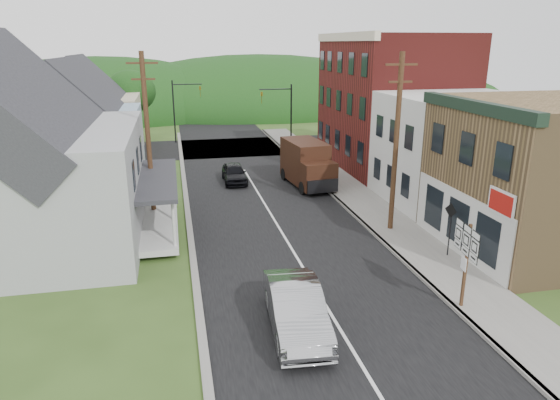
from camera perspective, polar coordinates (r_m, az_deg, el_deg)
ground at (r=21.92m, az=2.67°, el=-7.82°), size 120.00×120.00×0.00m
road at (r=31.03m, az=-2.00°, el=-0.08°), size 9.00×90.00×0.02m
cross_road at (r=47.36m, az=-5.66°, el=6.01°), size 60.00×9.00×0.02m
sidewalk_right at (r=30.73m, az=9.56°, el=-0.35°), size 2.80×55.00×0.15m
curb_right at (r=30.27m, az=7.18°, el=-0.52°), size 0.20×55.00×0.15m
curb_left at (r=28.69m, az=-10.47°, el=-1.73°), size 0.30×55.00×0.12m
storefront_tan at (r=25.90m, az=27.78°, el=2.36°), size 8.00×8.00×7.00m
storefront_white at (r=31.89m, az=19.29°, el=5.46°), size 8.00×7.00×6.50m
storefront_red at (r=39.94m, az=12.51°, el=10.82°), size 8.00×12.00×10.00m
house_gray at (r=26.56m, az=-26.90°, el=4.45°), size 10.20×12.24×8.35m
house_blue at (r=37.04m, az=-21.24°, el=7.51°), size 7.14×8.16×7.28m
house_cream at (r=45.93m, az=-20.24°, el=9.34°), size 7.14×8.16×7.28m
utility_pole_right at (r=25.49m, az=13.13°, el=6.40°), size 1.60×0.26×9.00m
utility_pole_left at (r=27.57m, az=-14.86°, el=7.08°), size 1.60×0.26×9.00m
traffic_signal_right at (r=44.03m, az=0.39°, el=10.18°), size 2.87×0.20×6.00m
traffic_signal_left at (r=49.96m, az=-11.26°, el=10.72°), size 2.87×0.20×6.00m
tree_left_d at (r=51.48m, az=-16.72°, el=11.79°), size 4.80×4.80×6.94m
forested_ridge at (r=74.90m, az=-8.20°, el=10.14°), size 90.00×30.00×16.00m
silver_sedan at (r=17.18m, az=1.85°, el=-12.37°), size 2.05×5.03×1.62m
dark_sedan at (r=35.09m, az=-5.25°, el=3.06°), size 1.59×3.89×1.32m
delivery_van at (r=33.95m, az=3.13°, el=4.13°), size 2.73×5.61×3.03m
route_sign_cluster at (r=19.01m, az=20.48°, el=-5.78°), size 0.29×1.81×3.18m
warning_sign at (r=23.51m, az=18.89°, el=-2.41°), size 0.21×0.67×2.49m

